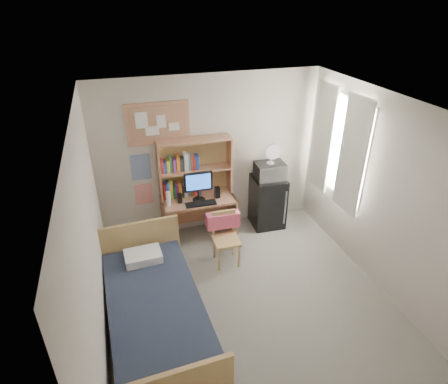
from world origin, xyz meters
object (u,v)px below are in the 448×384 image
object	(u,v)px
desk	(199,218)
desk_fan	(271,154)
bulletin_board	(158,123)
desk_chair	(226,240)
monitor	(198,187)
bed	(156,318)
microwave	(270,171)
speaker_right	(217,192)
speaker_left	(180,198)
mini_fridge	(267,201)

from	to	relation	value
desk	desk_fan	bearing A→B (deg)	1.71
bulletin_board	desk_chair	bearing A→B (deg)	-56.25
desk_chair	monitor	distance (m)	0.94
bed	desk_fan	bearing A→B (deg)	37.92
microwave	desk_fan	bearing A→B (deg)	0.00
bulletin_board	speaker_right	size ratio (longest dim) A/B	5.05
bulletin_board	microwave	distance (m)	1.96
speaker_left	speaker_right	xyz separation A→B (m)	(0.60, -0.01, 0.01)
bed	speaker_left	world-z (taller)	speaker_left
bulletin_board	mini_fridge	world-z (taller)	bulletin_board
bed	speaker_left	size ratio (longest dim) A/B	13.50
desk	microwave	distance (m)	1.39
bulletin_board	speaker_left	world-z (taller)	bulletin_board
mini_fridge	monitor	bearing A→B (deg)	-173.03
desk	mini_fridge	world-z (taller)	mini_fridge
desk_chair	bed	size ratio (longest dim) A/B	0.39
bulletin_board	monitor	size ratio (longest dim) A/B	2.00
bulletin_board	desk_chair	size ratio (longest dim) A/B	1.15
monitor	bed	bearing A→B (deg)	-116.90
bed	desk_fan	world-z (taller)	desk_fan
speaker_right	microwave	world-z (taller)	microwave
mini_fridge	microwave	size ratio (longest dim) A/B	1.90
monitor	microwave	xyz separation A→B (m)	(1.22, 0.07, 0.07)
monitor	speaker_left	world-z (taller)	monitor
desk	speaker_right	size ratio (longest dim) A/B	6.27
desk_chair	bed	world-z (taller)	desk_chair
speaker_left	bed	bearing A→B (deg)	-108.91
desk_chair	desk_fan	bearing A→B (deg)	40.62
mini_fridge	desk_fan	size ratio (longest dim) A/B	2.85
speaker_left	microwave	distance (m)	1.54
desk_fan	mini_fridge	bearing A→B (deg)	90.00
desk	desk_chair	bearing A→B (deg)	-72.63
desk_chair	microwave	bearing A→B (deg)	40.62
microwave	speaker_right	bearing A→B (deg)	-172.50
bed	desk	bearing A→B (deg)	59.98
bed	monitor	xyz separation A→B (m)	(0.97, 1.80, 0.67)
bulletin_board	desk_fan	size ratio (longest dim) A/B	2.99
monitor	speaker_left	xyz separation A→B (m)	(-0.30, 0.01, -0.16)
bed	monitor	size ratio (longest dim) A/B	4.50
desk_chair	speaker_left	size ratio (longest dim) A/B	5.22
bulletin_board	desk	bearing A→B (deg)	-30.76
speaker_right	desk_chair	bearing A→B (deg)	-94.48
mini_fridge	microwave	distance (m)	0.59
mini_fridge	desk_fan	xyz separation A→B (m)	(-0.00, -0.02, 0.88)
desk	speaker_left	distance (m)	0.54
desk	desk_chair	xyz separation A→B (m)	(0.23, -0.78, 0.04)
monitor	desk_fan	world-z (taller)	desk_fan
bulletin_board	desk	xyz separation A→B (m)	(0.50, -0.30, -1.56)
bed	speaker_right	size ratio (longest dim) A/B	11.36
desk_chair	mini_fridge	world-z (taller)	mini_fridge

